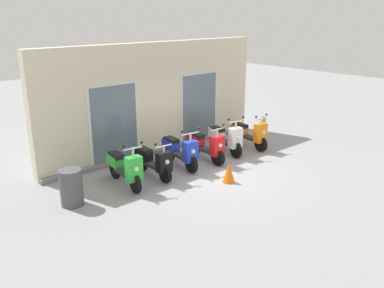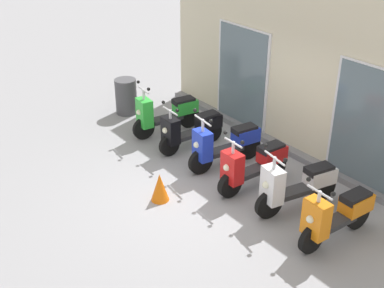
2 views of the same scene
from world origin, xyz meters
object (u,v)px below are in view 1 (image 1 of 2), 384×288
Objects in this scene: scooter_green at (125,167)px; scooter_white at (226,138)px; traffic_cone at (229,173)px; trash_bin at (71,187)px; curb_bollard at (264,126)px; scooter_red at (206,146)px; scooter_orange at (249,134)px; scooter_black at (153,161)px; scooter_blue at (180,151)px.

scooter_green is 3.72m from scooter_white.
trash_bin is at bearing 157.91° from traffic_cone.
curb_bollard is (3.92, 2.03, 0.09)m from traffic_cone.
scooter_red is at bearing 66.98° from traffic_cone.
scooter_orange is 6.15m from trash_bin.
curb_bollard is (7.52, 0.57, -0.07)m from trash_bin.
scooter_black is 5.16m from curb_bollard.
scooter_green is 1.49m from trash_bin.
scooter_orange reaches higher than scooter_black.
traffic_cone is (2.11, -1.58, -0.23)m from scooter_green.
scooter_black is 0.95× the size of scooter_white.
scooter_white is 1.06× the size of scooter_orange.
scooter_blue reaches higher than curb_bollard.
trash_bin is 3.89m from traffic_cone.
scooter_black reaches higher than trash_bin.
scooter_green reaches higher than traffic_cone.
scooter_orange reaches higher than trash_bin.
scooter_blue is (0.99, 0.07, 0.04)m from scooter_black.
scooter_orange is (2.78, -0.15, -0.01)m from scooter_blue.
scooter_white is 1.91× the size of trash_bin.
traffic_cone is at bearing -133.89° from scooter_white.
scooter_white is 2.33m from traffic_cone.
scooter_red is at bearing -0.16° from scooter_green.
scooter_green is 2.34× the size of curb_bollard.
scooter_black is 0.94× the size of scooter_blue.
scooter_red is 1.02× the size of scooter_orange.
scooter_orange is (3.77, -0.08, 0.03)m from scooter_black.
scooter_white is 3.11× the size of traffic_cone.
scooter_green is 0.89m from scooter_black.
curb_bollard is at bearing 27.40° from traffic_cone.
scooter_red is 3.00× the size of traffic_cone.
scooter_black is 2.20× the size of curb_bollard.
scooter_black reaches higher than traffic_cone.
trash_bin reaches higher than curb_bollard.
scooter_green reaches higher than scooter_red.
scooter_red is at bearing -171.91° from curb_bollard.
curb_bollard is at bearing 4.35° from trash_bin.
scooter_green is at bearing -177.16° from scooter_blue.
trash_bin is (-5.21, -0.21, -0.06)m from scooter_white.
scooter_green is 3.14× the size of traffic_cone.
scooter_blue is at bearing 97.75° from traffic_cone.
trash_bin is (-1.49, -0.12, -0.07)m from scooter_green.
scooter_green reaches higher than scooter_white.
scooter_orange is at bearing -1.39° from scooter_red.
scooter_white reaches higher than scooter_orange.
traffic_cone is at bearing -52.73° from scooter_black.
scooter_orange is at bearing -0.66° from scooter_green.
scooter_red is 4.27m from trash_bin.
curb_bollard is (5.14, 0.43, -0.09)m from scooter_black.
scooter_black is 2.39m from trash_bin.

